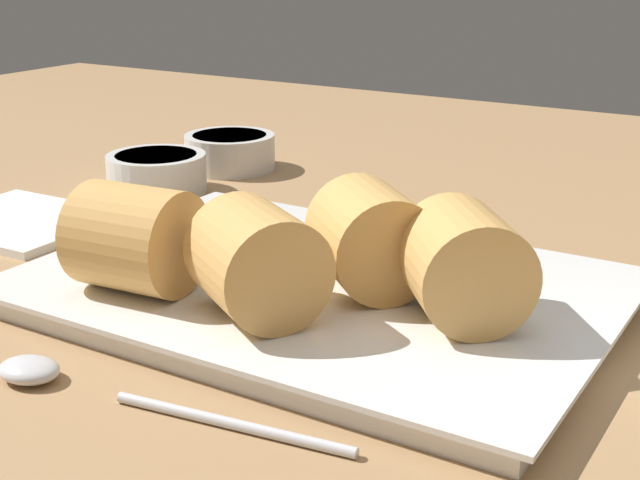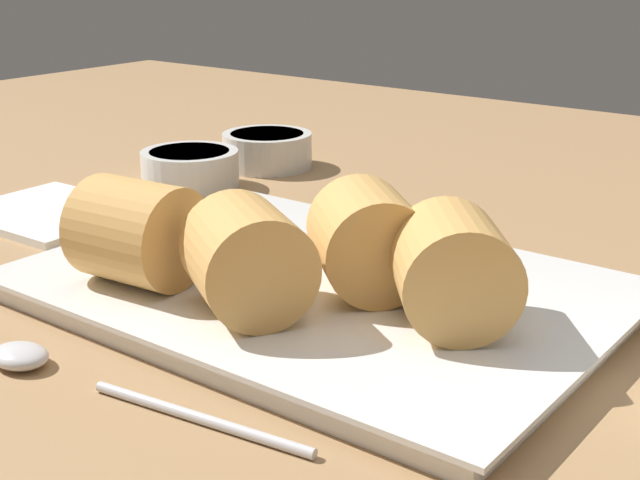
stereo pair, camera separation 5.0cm
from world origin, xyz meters
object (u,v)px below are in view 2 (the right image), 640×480
object	(u,v)px
serving_plate	(320,291)
napkin	(51,213)
dipping_bowl_near	(190,168)
spoon	(63,371)
dipping_bowl_far	(267,149)

from	to	relation	value
serving_plate	napkin	size ratio (longest dim) A/B	2.60
serving_plate	dipping_bowl_near	bearing A→B (deg)	150.75
serving_plate	spoon	world-z (taller)	serving_plate
spoon	serving_plate	bearing A→B (deg)	74.76
dipping_bowl_near	napkin	world-z (taller)	dipping_bowl_near
serving_plate	dipping_bowl_near	world-z (taller)	dipping_bowl_near
dipping_bowl_far	napkin	size ratio (longest dim) A/B	0.64
dipping_bowl_near	dipping_bowl_far	xyz separation A→B (cm)	(0.50, 9.44, 0.00)
dipping_bowl_far	dipping_bowl_near	bearing A→B (deg)	-93.04
spoon	napkin	distance (cm)	27.74
dipping_bowl_near	dipping_bowl_far	distance (cm)	9.45
serving_plate	spoon	size ratio (longest dim) A/B	1.80
napkin	spoon	bearing A→B (deg)	-35.63
napkin	dipping_bowl_far	bearing A→B (deg)	81.98
serving_plate	dipping_bowl_near	distance (cm)	27.61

